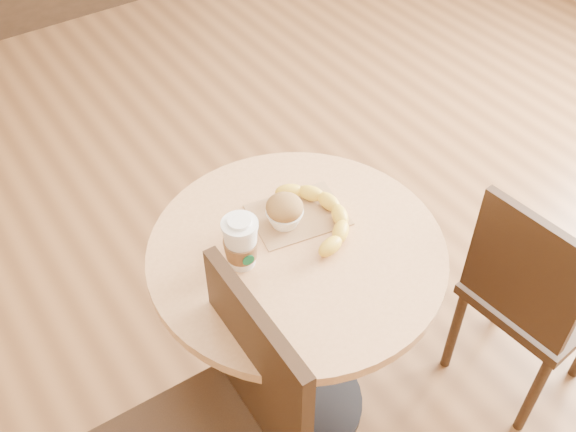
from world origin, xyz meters
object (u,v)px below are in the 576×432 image
(chair_right, at_px, (532,295))
(banana, at_px, (319,213))
(cafe_table, at_px, (296,298))
(muffin, at_px, (285,211))
(coffee_cup, at_px, (241,244))

(chair_right, bearing_deg, banana, 49.39)
(cafe_table, height_order, muffin, muffin)
(chair_right, relative_size, coffee_cup, 5.56)
(cafe_table, relative_size, coffee_cup, 5.13)
(coffee_cup, relative_size, banana, 0.49)
(banana, bearing_deg, muffin, 169.05)
(cafe_table, distance_m, muffin, 0.26)
(coffee_cup, bearing_deg, chair_right, -16.67)
(cafe_table, xyz_separation_m, coffee_cup, (-0.14, 0.04, 0.27))
(muffin, bearing_deg, coffee_cup, -162.05)
(coffee_cup, bearing_deg, cafe_table, -7.02)
(cafe_table, height_order, chair_right, chair_right)
(cafe_table, xyz_separation_m, muffin, (0.02, 0.09, 0.25))
(cafe_table, distance_m, coffee_cup, 0.30)
(chair_right, xyz_separation_m, banana, (-0.52, 0.36, 0.33))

